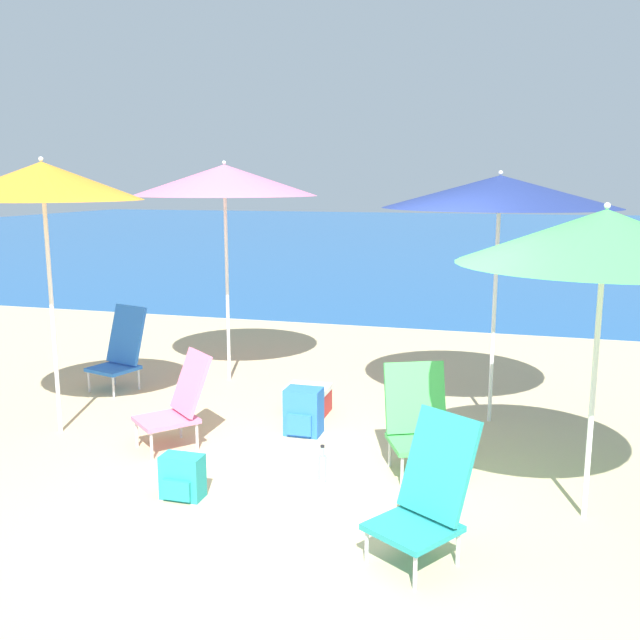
{
  "coord_description": "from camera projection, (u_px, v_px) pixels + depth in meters",
  "views": [
    {
      "loc": [
        1.46,
        -4.57,
        2.2
      ],
      "look_at": [
        -0.23,
        1.34,
        1.0
      ],
      "focal_mm": 40.0,
      "sensor_mm": 36.0,
      "label": 1
    }
  ],
  "objects": [
    {
      "name": "beach_umbrella_orange",
      "position": [
        43.0,
        181.0,
        5.95
      ],
      "size": [
        1.65,
        1.65,
        2.4
      ],
      "color": "white",
      "rests_on": "ground"
    },
    {
      "name": "beach_umbrella_green",
      "position": [
        605.0,
        237.0,
        4.4
      ],
      "size": [
        1.82,
        1.82,
        2.07
      ],
      "color": "white",
      "rests_on": "ground"
    },
    {
      "name": "beach_chair_teal",
      "position": [
        428.0,
        492.0,
        4.17
      ],
      "size": [
        0.67,
        0.71,
        0.86
      ],
      "rotation": [
        0.0,
        0.0,
        -0.56
      ],
      "color": "silver",
      "rests_on": "ground"
    },
    {
      "name": "sea_water",
      "position": [
        488.0,
        235.0,
        29.64
      ],
      "size": [
        60.0,
        40.0,
        0.01
      ],
      "color": "#1E5699",
      "rests_on": "ground"
    },
    {
      "name": "beach_umbrella_navy",
      "position": [
        500.0,
        192.0,
        6.25
      ],
      "size": [
        2.07,
        2.07,
        2.29
      ],
      "color": "white",
      "rests_on": "ground"
    },
    {
      "name": "beach_chair_green",
      "position": [
        418.0,
        418.0,
        5.47
      ],
      "size": [
        0.65,
        0.67,
        0.82
      ],
      "rotation": [
        0.0,
        0.0,
        0.43
      ],
      "color": "silver",
      "rests_on": "ground"
    },
    {
      "name": "backpack_teal",
      "position": [
        182.0,
        477.0,
        5.01
      ],
      "size": [
        0.29,
        0.2,
        0.31
      ],
      "color": "teal",
      "rests_on": "ground"
    },
    {
      "name": "beach_chair_blue",
      "position": [
        121.0,
        349.0,
        7.62
      ],
      "size": [
        0.57,
        0.62,
        0.89
      ],
      "rotation": [
        0.0,
        0.0,
        -0.28
      ],
      "color": "silver",
      "rests_on": "ground"
    },
    {
      "name": "backpack_blue",
      "position": [
        303.0,
        412.0,
        6.27
      ],
      "size": [
        0.32,
        0.26,
        0.41
      ],
      "color": "blue",
      "rests_on": "ground"
    },
    {
      "name": "beach_chair_pink",
      "position": [
        179.0,
        401.0,
        5.95
      ],
      "size": [
        0.69,
        0.7,
        0.79
      ],
      "rotation": [
        0.0,
        0.0,
        -0.71
      ],
      "color": "silver",
      "rests_on": "ground"
    },
    {
      "name": "water_bottle",
      "position": [
        322.0,
        467.0,
        5.29
      ],
      "size": [
        0.06,
        0.06,
        0.29
      ],
      "color": "#8CCCEA",
      "rests_on": "ground"
    },
    {
      "name": "beach_umbrella_pink",
      "position": [
        225.0,
        180.0,
        7.61
      ],
      "size": [
        1.99,
        1.99,
        2.41
      ],
      "color": "white",
      "rests_on": "ground"
    },
    {
      "name": "cooler_box",
      "position": [
        308.0,
        399.0,
        6.86
      ],
      "size": [
        0.41,
        0.34,
        0.27
      ],
      "color": "#B72828",
      "rests_on": "ground"
    },
    {
      "name": "ground_plane",
      "position": [
        300.0,
        492.0,
        5.13
      ],
      "size": [
        60.0,
        60.0,
        0.0
      ],
      "primitive_type": "plane",
      "color": "#C6B284"
    }
  ]
}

